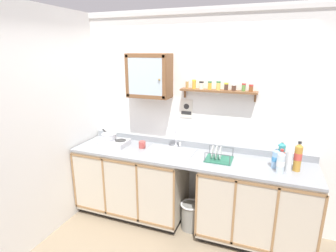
{
  "coord_description": "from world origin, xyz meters",
  "views": [
    {
      "loc": [
        0.87,
        -2.49,
        2.2
      ],
      "look_at": [
        -0.29,
        0.56,
        1.27
      ],
      "focal_mm": 28.6,
      "sensor_mm": 36.0,
      "label": 1
    }
  ],
  "objects_px": {
    "mug": "(142,145)",
    "trash_bin": "(190,215)",
    "bottle_water_blue_2": "(276,158)",
    "dish_rack": "(218,156)",
    "bottle_juice_amber_0": "(298,157)",
    "hot_plate_stove": "(114,143)",
    "saucepan": "(109,136)",
    "sink": "(170,154)",
    "bottle_water_clear_4": "(281,162)",
    "wall_cabinet": "(149,76)",
    "bottle_detergent_teal_1": "(281,154)",
    "warning_sign": "(186,109)",
    "bottle_opaque_white_3": "(289,160)"
  },
  "relations": [
    {
      "from": "hot_plate_stove",
      "to": "warning_sign",
      "type": "distance_m",
      "value": 1.07
    },
    {
      "from": "bottle_opaque_white_3",
      "to": "warning_sign",
      "type": "distance_m",
      "value": 1.34
    },
    {
      "from": "dish_rack",
      "to": "mug",
      "type": "bearing_deg",
      "value": 177.87
    },
    {
      "from": "trash_bin",
      "to": "warning_sign",
      "type": "bearing_deg",
      "value": 117.21
    },
    {
      "from": "saucepan",
      "to": "bottle_detergent_teal_1",
      "type": "xyz_separation_m",
      "value": [
        2.17,
        0.07,
        0.02
      ]
    },
    {
      "from": "saucepan",
      "to": "dish_rack",
      "type": "xyz_separation_m",
      "value": [
        1.49,
        -0.01,
        -0.08
      ]
    },
    {
      "from": "warning_sign",
      "to": "trash_bin",
      "type": "height_order",
      "value": "warning_sign"
    },
    {
      "from": "sink",
      "to": "mug",
      "type": "distance_m",
      "value": 0.4
    },
    {
      "from": "bottle_juice_amber_0",
      "to": "hot_plate_stove",
      "type": "bearing_deg",
      "value": -179.83
    },
    {
      "from": "bottle_opaque_white_3",
      "to": "warning_sign",
      "type": "relative_size",
      "value": 1.22
    },
    {
      "from": "bottle_detergent_teal_1",
      "to": "dish_rack",
      "type": "bearing_deg",
      "value": -173.04
    },
    {
      "from": "saucepan",
      "to": "bottle_water_clear_4",
      "type": "height_order",
      "value": "bottle_water_clear_4"
    },
    {
      "from": "bottle_detergent_teal_1",
      "to": "trash_bin",
      "type": "distance_m",
      "value": 1.34
    },
    {
      "from": "bottle_juice_amber_0",
      "to": "wall_cabinet",
      "type": "relative_size",
      "value": 0.59
    },
    {
      "from": "warning_sign",
      "to": "mug",
      "type": "bearing_deg",
      "value": -153.3
    },
    {
      "from": "hot_plate_stove",
      "to": "wall_cabinet",
      "type": "height_order",
      "value": "wall_cabinet"
    },
    {
      "from": "bottle_water_clear_4",
      "to": "mug",
      "type": "relative_size",
      "value": 2.38
    },
    {
      "from": "trash_bin",
      "to": "dish_rack",
      "type": "bearing_deg",
      "value": 15.07
    },
    {
      "from": "saucepan",
      "to": "bottle_juice_amber_0",
      "type": "relative_size",
      "value": 0.99
    },
    {
      "from": "bottle_juice_amber_0",
      "to": "bottle_detergent_teal_1",
      "type": "distance_m",
      "value": 0.18
    },
    {
      "from": "bottle_water_blue_2",
      "to": "bottle_water_clear_4",
      "type": "xyz_separation_m",
      "value": [
        0.05,
        -0.12,
        0.01
      ]
    },
    {
      "from": "wall_cabinet",
      "to": "trash_bin",
      "type": "distance_m",
      "value": 1.84
    },
    {
      "from": "bottle_juice_amber_0",
      "to": "mug",
      "type": "distance_m",
      "value": 1.84
    },
    {
      "from": "bottle_water_blue_2",
      "to": "dish_rack",
      "type": "distance_m",
      "value": 0.63
    },
    {
      "from": "sink",
      "to": "dish_rack",
      "type": "bearing_deg",
      "value": -1.79
    },
    {
      "from": "mug",
      "to": "trash_bin",
      "type": "distance_m",
      "value": 1.09
    },
    {
      "from": "mug",
      "to": "wall_cabinet",
      "type": "xyz_separation_m",
      "value": [
        0.06,
        0.14,
        0.88
      ]
    },
    {
      "from": "bottle_juice_amber_0",
      "to": "wall_cabinet",
      "type": "distance_m",
      "value": 1.95
    },
    {
      "from": "mug",
      "to": "warning_sign",
      "type": "xyz_separation_m",
      "value": [
        0.52,
        0.26,
        0.47
      ]
    },
    {
      "from": "saucepan",
      "to": "bottle_detergent_teal_1",
      "type": "relative_size",
      "value": 1.11
    },
    {
      "from": "bottle_water_blue_2",
      "to": "wall_cabinet",
      "type": "relative_size",
      "value": 0.44
    },
    {
      "from": "bottle_water_blue_2",
      "to": "trash_bin",
      "type": "distance_m",
      "value": 1.28
    },
    {
      "from": "warning_sign",
      "to": "bottle_opaque_white_3",
      "type": "bearing_deg",
      "value": -16.03
    },
    {
      "from": "bottle_juice_amber_0",
      "to": "warning_sign",
      "type": "distance_m",
      "value": 1.4
    },
    {
      "from": "bottle_detergent_teal_1",
      "to": "bottle_water_clear_4",
      "type": "distance_m",
      "value": 0.21
    },
    {
      "from": "dish_rack",
      "to": "wall_cabinet",
      "type": "relative_size",
      "value": 0.55
    },
    {
      "from": "bottle_detergent_teal_1",
      "to": "mug",
      "type": "distance_m",
      "value": 1.68
    },
    {
      "from": "sink",
      "to": "bottle_water_clear_4",
      "type": "bearing_deg",
      "value": -6.29
    },
    {
      "from": "bottle_water_clear_4",
      "to": "warning_sign",
      "type": "relative_size",
      "value": 1.1
    },
    {
      "from": "bottle_opaque_white_3",
      "to": "warning_sign",
      "type": "bearing_deg",
      "value": 163.97
    },
    {
      "from": "bottle_water_clear_4",
      "to": "hot_plate_stove",
      "type": "bearing_deg",
      "value": 176.91
    },
    {
      "from": "saucepan",
      "to": "bottle_water_blue_2",
      "type": "relative_size",
      "value": 1.33
    },
    {
      "from": "sink",
      "to": "saucepan",
      "type": "height_order",
      "value": "sink"
    },
    {
      "from": "bottle_water_blue_2",
      "to": "mug",
      "type": "bearing_deg",
      "value": 178.51
    },
    {
      "from": "hot_plate_stove",
      "to": "bottle_water_clear_4",
      "type": "distance_m",
      "value": 2.07
    },
    {
      "from": "sink",
      "to": "wall_cabinet",
      "type": "relative_size",
      "value": 1.08
    },
    {
      "from": "bottle_juice_amber_0",
      "to": "bottle_opaque_white_3",
      "type": "relative_size",
      "value": 1.13
    },
    {
      "from": "saucepan",
      "to": "sink",
      "type": "bearing_deg",
      "value": 0.35
    },
    {
      "from": "wall_cabinet",
      "to": "bottle_juice_amber_0",
      "type": "bearing_deg",
      "value": -5.71
    },
    {
      "from": "hot_plate_stove",
      "to": "dish_rack",
      "type": "relative_size",
      "value": 1.2
    }
  ]
}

